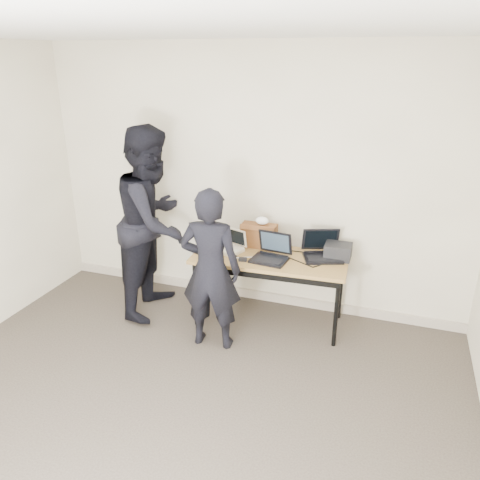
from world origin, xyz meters
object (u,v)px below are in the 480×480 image
at_px(laptop_center, 271,253).
at_px(leather_satchel, 259,235).
at_px(laptop_beige, 230,247).
at_px(equipment_box, 338,251).
at_px(desk, 270,263).
at_px(person_typist, 211,270).
at_px(laptop_right, 322,251).
at_px(person_observer, 154,222).

height_order(laptop_center, leather_satchel, laptop_center).
xyz_separation_m(laptop_beige, equipment_box, (1.05, 0.16, 0.03)).
height_order(laptop_center, equipment_box, laptop_center).
xyz_separation_m(leather_satchel, equipment_box, (0.81, -0.04, -0.05)).
xyz_separation_m(laptop_center, equipment_box, (0.60, 0.23, 0.01)).
bearing_deg(leather_satchel, equipment_box, -3.52).
height_order(desk, person_typist, person_typist).
height_order(laptop_center, person_typist, person_typist).
xyz_separation_m(laptop_right, person_observer, (-1.68, -0.26, 0.20)).
xyz_separation_m(desk, person_observer, (-1.21, -0.09, 0.31)).
height_order(desk, laptop_center, laptop_center).
height_order(leather_satchel, equipment_box, leather_satchel).
distance_m(desk, person_observer, 1.25).
bearing_deg(laptop_right, laptop_beige, 168.65).
relative_size(laptop_center, laptop_right, 0.80).
height_order(laptop_center, laptop_right, laptop_right).
relative_size(laptop_right, equipment_box, 1.82).
bearing_deg(desk, leather_satchel, 125.43).
distance_m(laptop_beige, leather_satchel, 0.32).
bearing_deg(leather_satchel, laptop_beige, -141.88).
distance_m(desk, leather_satchel, 0.34).
bearing_deg(person_observer, laptop_beige, -84.59).
bearing_deg(person_observer, laptop_right, -84.40).
distance_m(equipment_box, person_observer, 1.87).
bearing_deg(person_observer, equipment_box, -84.49).
xyz_separation_m(laptop_right, person_typist, (-0.88, -0.71, -0.02)).
xyz_separation_m(laptop_center, person_typist, (-0.42, -0.51, -0.02)).
xyz_separation_m(laptop_beige, leather_satchel, (0.24, 0.20, 0.09)).
relative_size(desk, person_typist, 1.00).
bearing_deg(laptop_beige, laptop_right, 27.69).
height_order(laptop_beige, laptop_center, laptop_center).
relative_size(desk, laptop_beige, 4.69).
distance_m(laptop_beige, person_observer, 0.82).
distance_m(leather_satchel, person_typist, 0.81).
xyz_separation_m(desk, leather_satchel, (-0.18, 0.23, 0.19)).
bearing_deg(person_observer, person_typist, -122.61).
distance_m(laptop_center, leather_satchel, 0.34).
distance_m(laptop_center, person_observer, 1.25).
bearing_deg(equipment_box, laptop_center, -159.32).
bearing_deg(desk, equipment_box, 14.00).
height_order(desk, laptop_right, laptop_right).
distance_m(desk, equipment_box, 0.67).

